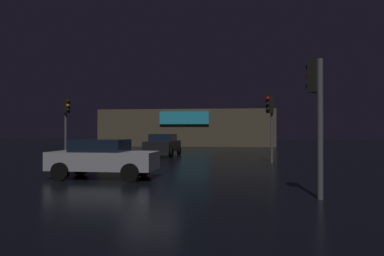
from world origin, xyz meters
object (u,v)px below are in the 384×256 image
at_px(store_building, 189,128).
at_px(traffic_signal_opposite, 66,116).
at_px(car_far, 103,158).
at_px(traffic_signal_cross_right, 270,114).
at_px(car_near, 163,144).
at_px(traffic_signal_main, 317,101).

xyz_separation_m(store_building, traffic_signal_opposite, (-4.24, -23.97, 0.56)).
bearing_deg(car_far, traffic_signal_cross_right, 48.21).
xyz_separation_m(traffic_signal_opposite, traffic_signal_cross_right, (12.07, -0.77, 0.05)).
distance_m(store_building, car_near, 19.27).
relative_size(traffic_signal_main, traffic_signal_opposite, 0.98).
height_order(traffic_signal_opposite, traffic_signal_cross_right, traffic_signal_cross_right).
height_order(store_building, car_far, store_building).
bearing_deg(traffic_signal_main, car_near, 114.36).
bearing_deg(traffic_signal_opposite, car_far, -57.06).
bearing_deg(store_building, car_near, -87.81).
bearing_deg(car_far, car_near, 91.71).
xyz_separation_m(traffic_signal_cross_right, car_near, (-7.09, 5.53, -1.91)).
xyz_separation_m(traffic_signal_main, traffic_signal_opposite, (-12.45, 11.76, 0.10)).
distance_m(traffic_signal_opposite, car_near, 7.13).
relative_size(store_building, traffic_signal_cross_right, 5.37).
xyz_separation_m(car_near, car_far, (0.39, -13.03, -0.04)).
bearing_deg(traffic_signal_cross_right, traffic_signal_opposite, 176.33).
bearing_deg(store_building, car_far, -88.00).
bearing_deg(traffic_signal_cross_right, car_far, -131.79).
distance_m(traffic_signal_main, traffic_signal_opposite, 17.13).
distance_m(store_building, traffic_signal_cross_right, 25.96).
bearing_deg(car_far, traffic_signal_opposite, 122.94).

